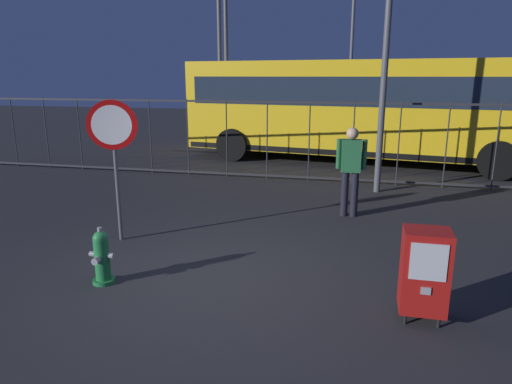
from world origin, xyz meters
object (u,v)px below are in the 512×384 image
at_px(newspaper_box_primary, 424,271).
at_px(street_light_far_right, 225,8).
at_px(fire_hydrant, 102,257).
at_px(bus_near, 361,106).
at_px(bus_far, 397,99).
at_px(street_light_near_right, 353,25).
at_px(street_light_far_left, 219,39).
at_px(pedestrian, 351,167).
at_px(stop_sign, 114,141).

bearing_deg(newspaper_box_primary, street_light_far_right, 116.12).
relative_size(fire_hydrant, bus_near, 0.07).
relative_size(bus_far, street_light_far_right, 1.26).
distance_m(fire_hydrant, street_light_near_right, 16.69).
height_order(street_light_far_left, street_light_far_right, street_light_far_right).
relative_size(street_light_near_right, street_light_far_left, 1.24).
xyz_separation_m(fire_hydrant, pedestrian, (2.95, 3.65, 0.60)).
height_order(fire_hydrant, bus_near, bus_near).
distance_m(fire_hydrant, stop_sign, 2.03).
distance_m(newspaper_box_primary, stop_sign, 4.81).
height_order(fire_hydrant, street_light_near_right, street_light_near_right).
height_order(bus_near, street_light_far_left, street_light_far_left).
xyz_separation_m(pedestrian, street_light_near_right, (-0.47, 12.28, 3.69)).
xyz_separation_m(stop_sign, street_light_far_left, (-1.29, 9.63, 2.22)).
relative_size(street_light_near_right, street_light_far_right, 0.96).
bearing_deg(bus_near, street_light_far_left, 169.42).
height_order(pedestrian, street_light_far_left, street_light_far_left).
bearing_deg(fire_hydrant, bus_near, 72.01).
height_order(bus_near, street_light_far_right, street_light_far_right).
height_order(bus_far, street_light_near_right, street_light_near_right).
relative_size(pedestrian, bus_far, 0.16).
bearing_deg(bus_far, stop_sign, -104.07).
xyz_separation_m(street_light_near_right, street_light_far_right, (-4.15, -4.74, 0.19)).
height_order(bus_far, street_light_far_left, street_light_far_left).
height_order(stop_sign, pedestrian, stop_sign).
distance_m(pedestrian, street_light_far_right, 9.66).
relative_size(newspaper_box_primary, street_light_far_right, 0.12).
bearing_deg(street_light_near_right, street_light_far_right, -131.23).
distance_m(bus_far, street_light_far_left, 7.25).
bearing_deg(street_light_far_right, bus_far, 25.70).
distance_m(street_light_near_right, street_light_far_left, 6.55).
xyz_separation_m(pedestrian, street_light_far_left, (-4.83, 7.47, 2.87)).
height_order(newspaper_box_primary, street_light_near_right, street_light_near_right).
distance_m(bus_near, street_light_near_right, 7.18).
xyz_separation_m(bus_far, street_light_far_left, (-6.25, -2.98, 2.11)).
xyz_separation_m(pedestrian, bus_far, (1.42, 10.45, 0.76)).
height_order(stop_sign, street_light_far_left, street_light_far_left).
bearing_deg(bus_near, fire_hydrant, -99.41).
distance_m(fire_hydrant, street_light_far_left, 11.80).
distance_m(newspaper_box_primary, bus_near, 9.55).
xyz_separation_m(fire_hydrant, street_light_near_right, (2.49, 15.93, 4.29)).
distance_m(bus_far, street_light_near_right, 3.94).
height_order(fire_hydrant, pedestrian, pedestrian).
bearing_deg(pedestrian, street_light_near_right, 92.18).
xyz_separation_m(pedestrian, street_light_far_right, (-4.62, 7.54, 3.88)).
distance_m(bus_near, bus_far, 4.88).
relative_size(bus_far, street_light_far_left, 1.64).
xyz_separation_m(stop_sign, street_light_far_right, (-1.07, 9.70, 3.22)).
xyz_separation_m(newspaper_box_primary, bus_far, (0.53, 14.15, 1.14)).
height_order(fire_hydrant, street_light_far_right, street_light_far_right).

